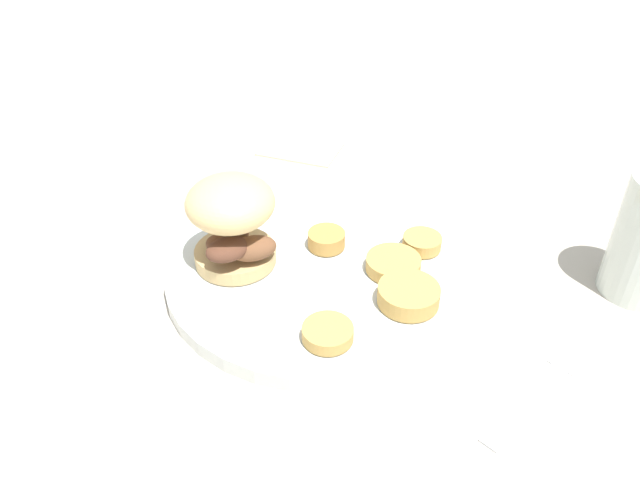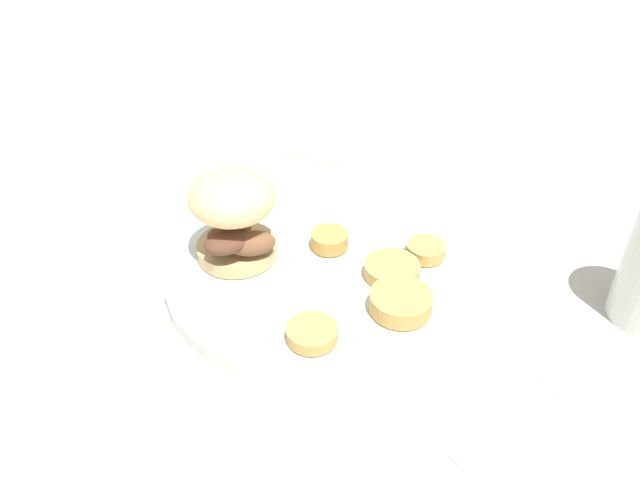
# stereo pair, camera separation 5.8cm
# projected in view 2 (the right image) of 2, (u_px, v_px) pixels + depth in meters

# --- Properties ---
(ground_plane) EXTENTS (4.00, 4.00, 0.00)m
(ground_plane) POSITION_uv_depth(u_px,v_px,m) (320.00, 275.00, 0.61)
(ground_plane) COLOR #B2A899
(dinner_plate) EXTENTS (0.30, 0.30, 0.02)m
(dinner_plate) POSITION_uv_depth(u_px,v_px,m) (320.00, 267.00, 0.60)
(dinner_plate) COLOR silver
(dinner_plate) RESTS_ON ground_plane
(sandwich) EXTENTS (0.09, 0.09, 0.09)m
(sandwich) POSITION_uv_depth(u_px,v_px,m) (234.00, 214.00, 0.58)
(sandwich) COLOR tan
(sandwich) RESTS_ON dinner_plate
(potato_round_0) EXTENTS (0.04, 0.04, 0.02)m
(potato_round_0) POSITION_uv_depth(u_px,v_px,m) (329.00, 240.00, 0.61)
(potato_round_0) COLOR #BC8942
(potato_round_0) RESTS_ON dinner_plate
(potato_round_1) EXTENTS (0.04, 0.04, 0.01)m
(potato_round_1) POSITION_uv_depth(u_px,v_px,m) (426.00, 250.00, 0.60)
(potato_round_1) COLOR tan
(potato_round_1) RESTS_ON dinner_plate
(potato_round_2) EXTENTS (0.05, 0.05, 0.01)m
(potato_round_2) POSITION_uv_depth(u_px,v_px,m) (392.00, 270.00, 0.58)
(potato_round_2) COLOR tan
(potato_round_2) RESTS_ON dinner_plate
(potato_round_3) EXTENTS (0.06, 0.06, 0.02)m
(potato_round_3) POSITION_uv_depth(u_px,v_px,m) (401.00, 302.00, 0.54)
(potato_round_3) COLOR tan
(potato_round_3) RESTS_ON dinner_plate
(potato_round_4) EXTENTS (0.04, 0.04, 0.01)m
(potato_round_4) POSITION_uv_depth(u_px,v_px,m) (312.00, 333.00, 0.51)
(potato_round_4) COLOR tan
(potato_round_4) RESTS_ON dinner_plate
(fork) EXTENTS (0.03, 0.16, 0.00)m
(fork) POSITION_uv_depth(u_px,v_px,m) (531.00, 404.00, 0.48)
(fork) COLOR silver
(fork) RESTS_ON ground_plane
(napkin) EXTENTS (0.12, 0.10, 0.01)m
(napkin) POSITION_uv_depth(u_px,v_px,m) (324.00, 148.00, 0.82)
(napkin) COLOR beige
(napkin) RESTS_ON ground_plane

